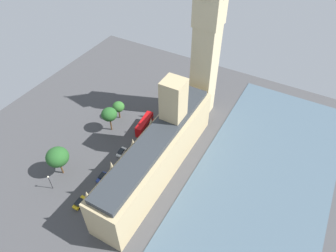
% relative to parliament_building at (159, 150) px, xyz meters
% --- Properties ---
extents(ground_plane, '(136.47, 136.47, 0.00)m').
position_rel_parliament_building_xyz_m(ground_plane, '(1.99, 1.19, -8.59)').
color(ground_plane, '#424244').
extents(river_thames, '(40.86, 122.82, 0.25)m').
position_rel_parliament_building_xyz_m(river_thames, '(-30.82, 1.19, -8.47)').
color(river_thames, '#475B6B').
rests_on(river_thames, ground).
extents(parliament_building, '(10.98, 55.98, 29.12)m').
position_rel_parliament_building_xyz_m(parliament_building, '(0.00, 0.00, 0.00)').
color(parliament_building, tan).
rests_on(parliament_building, ground).
extents(clock_tower, '(8.70, 8.70, 59.17)m').
position_rel_parliament_building_xyz_m(clock_tower, '(0.74, -33.46, 22.04)').
color(clock_tower, '#CCBA8E').
rests_on(clock_tower, ground).
extents(double_decker_bus_trailing, '(3.78, 10.73, 4.75)m').
position_rel_parliament_building_xyz_m(double_decker_bus_trailing, '(14.03, -12.99, -5.96)').
color(double_decker_bus_trailing, '#B20C0F').
rests_on(double_decker_bus_trailing, ground).
extents(car_white_by_river_gate, '(2.24, 4.36, 1.74)m').
position_rel_parliament_building_xyz_m(car_white_by_river_gate, '(14.61, 0.98, -7.71)').
color(car_white_by_river_gate, silver).
rests_on(car_white_by_river_gate, ground).
extents(car_blue_opposite_hall, '(2.25, 4.31, 1.74)m').
position_rel_parliament_building_xyz_m(car_blue_opposite_hall, '(13.71, 12.70, -7.71)').
color(car_blue_opposite_hall, navy).
rests_on(car_blue_opposite_hall, ground).
extents(car_yellow_cab_corner, '(2.09, 4.67, 1.74)m').
position_rel_parliament_building_xyz_m(car_yellow_cab_corner, '(13.72, 23.31, -7.70)').
color(car_yellow_cab_corner, gold).
rests_on(car_yellow_cab_corner, ground).
extents(pedestrian_near_tower, '(0.50, 0.61, 1.71)m').
position_rel_parliament_building_xyz_m(pedestrian_near_tower, '(8.46, 5.69, -7.83)').
color(pedestrian_near_tower, '#336B60').
rests_on(pedestrian_near_tower, ground).
extents(pedestrian_under_trees, '(0.59, 0.67, 1.66)m').
position_rel_parliament_building_xyz_m(pedestrian_under_trees, '(8.20, 22.36, -7.85)').
color(pedestrian_under_trees, '#336B60').
rests_on(pedestrian_under_trees, ground).
extents(plane_tree_far_end, '(5.65, 5.65, 9.85)m').
position_rel_parliament_building_xyz_m(plane_tree_far_end, '(24.83, -7.09, -1.20)').
color(plane_tree_far_end, brown).
rests_on(plane_tree_far_end, ground).
extents(plane_tree_kerbside, '(7.02, 7.02, 10.69)m').
position_rel_parliament_building_xyz_m(plane_tree_kerbside, '(26.39, 16.90, -0.91)').
color(plane_tree_kerbside, brown).
rests_on(plane_tree_kerbside, ground).
extents(plane_tree_midblock, '(4.56, 4.56, 7.37)m').
position_rel_parliament_building_xyz_m(plane_tree_midblock, '(26.09, -14.02, -3.21)').
color(plane_tree_midblock, brown).
rests_on(plane_tree_midblock, ground).
extents(street_lamp_leading, '(0.56, 0.56, 6.01)m').
position_rel_parliament_building_xyz_m(street_lamp_leading, '(24.92, 23.01, -4.37)').
color(street_lamp_leading, black).
rests_on(street_lamp_leading, ground).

